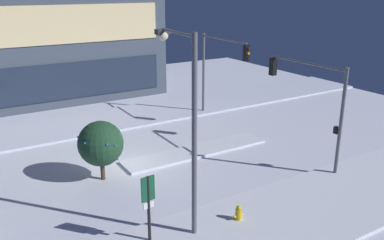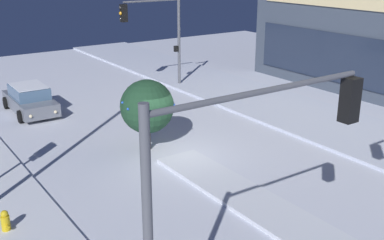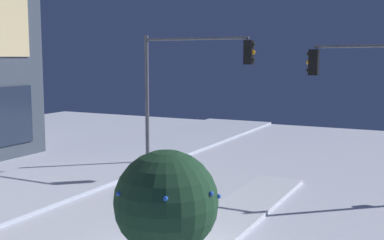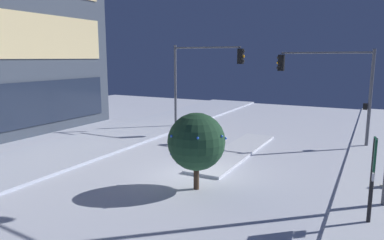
{
  "view_description": "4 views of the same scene",
  "coord_description": "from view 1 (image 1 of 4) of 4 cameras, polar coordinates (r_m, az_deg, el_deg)",
  "views": [
    {
      "loc": [
        -7.18,
        -19.0,
        9.33
      ],
      "look_at": [
        4.23,
        -0.34,
        2.14
      ],
      "focal_mm": 38.33,
      "sensor_mm": 36.0,
      "label": 1
    },
    {
      "loc": [
        15.48,
        -9.85,
        7.78
      ],
      "look_at": [
        2.64,
        -1.02,
        2.49
      ],
      "focal_mm": 44.69,
      "sensor_mm": 36.0,
      "label": 2
    },
    {
      "loc": [
        -10.11,
        -5.72,
        4.99
      ],
      "look_at": [
        3.32,
        1.03,
        3.11
      ],
      "focal_mm": 46.05,
      "sensor_mm": 36.0,
      "label": 3
    },
    {
      "loc": [
        -13.2,
        -6.64,
        5.14
      ],
      "look_at": [
        0.81,
        0.61,
        2.37
      ],
      "focal_mm": 33.15,
      "sensor_mm": 36.0,
      "label": 4
    }
  ],
  "objects": [
    {
      "name": "ground",
      "position": [
        22.35,
        -9.82,
        -6.76
      ],
      "size": [
        52.0,
        52.0,
        0.0
      ],
      "primitive_type": "plane",
      "color": "silver"
    },
    {
      "name": "curb_strip_far",
      "position": [
        29.65,
        -15.82,
        -0.72
      ],
      "size": [
        52.0,
        5.2,
        0.14
      ],
      "primitive_type": "cube",
      "color": "silver",
      "rests_on": "ground"
    },
    {
      "name": "median_strip",
      "position": [
        24.13,
        0.58,
        -4.37
      ],
      "size": [
        9.0,
        1.8,
        0.14
      ],
      "primitive_type": "cube",
      "color": "silver",
      "rests_on": "ground"
    },
    {
      "name": "traffic_light_corner_far_right",
      "position": [
        29.01,
        3.98,
        8.13
      ],
      "size": [
        0.32,
        5.37,
        6.04
      ],
      "rotation": [
        0.0,
        0.0,
        -1.57
      ],
      "color": "#565960",
      "rests_on": "ground"
    },
    {
      "name": "traffic_light_corner_near_right",
      "position": [
        22.69,
        16.02,
        3.77
      ],
      "size": [
        0.32,
        5.5,
        5.64
      ],
      "rotation": [
        0.0,
        0.0,
        1.57
      ],
      "color": "#565960",
      "rests_on": "ground"
    },
    {
      "name": "street_lamp_arched",
      "position": [
        15.19,
        -1.06,
        2.1
      ],
      "size": [
        0.62,
        3.08,
        7.86
      ],
      "rotation": [
        0.0,
        0.0,
        1.48
      ],
      "color": "#565960",
      "rests_on": "ground"
    },
    {
      "name": "fire_hydrant",
      "position": [
        17.39,
        6.48,
        -12.91
      ],
      "size": [
        0.48,
        0.26,
        0.78
      ],
      "color": "gold",
      "rests_on": "ground"
    },
    {
      "name": "parking_info_sign",
      "position": [
        15.42,
        -6.09,
        -11.2
      ],
      "size": [
        0.55,
        0.12,
        2.79
      ],
      "rotation": [
        0.0,
        0.0,
        1.67
      ],
      "color": "black",
      "rests_on": "ground"
    },
    {
      "name": "decorated_tree_median",
      "position": [
        20.68,
        -12.59,
        -3.23
      ],
      "size": [
        2.26,
        2.27,
        3.06
      ],
      "color": "#473323",
      "rests_on": "ground"
    }
  ]
}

